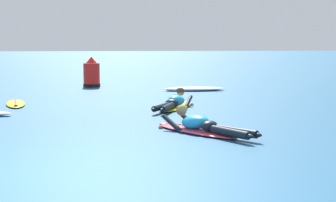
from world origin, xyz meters
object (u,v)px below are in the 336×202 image
surfer_near (201,126)px  surfer_far (174,103)px  drifting_surfboard (16,104)px  channel_marker_buoy (92,75)px

surfer_near → surfer_far: 3.69m
surfer_far → drifting_surfboard: size_ratio=1.26×
surfer_near → drifting_surfboard: surfer_near is taller
surfer_far → drifting_surfboard: (-4.14, 1.18, -0.10)m
surfer_near → surfer_far: bearing=92.4°
surfer_near → drifting_surfboard: bearing=131.4°
surfer_far → drifting_surfboard: surfer_far is taller
surfer_near → channel_marker_buoy: size_ratio=2.11×
surfer_far → drifting_surfboard: bearing=164.1°
surfer_far → channel_marker_buoy: (-2.41, 6.56, 0.31)m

